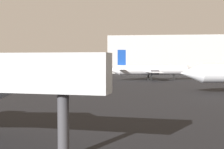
# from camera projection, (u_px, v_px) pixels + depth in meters

# --- Properties ---
(airplane_distant) EXTENTS (25.62, 16.49, 8.66)m
(airplane_distant) POSITION_uv_depth(u_px,v_px,m) (152.00, 70.00, 87.73)
(airplane_distant) COLOR white
(airplane_distant) RESTS_ON ground_plane
(terminal_building) EXTENTS (63.21, 18.07, 15.79)m
(terminal_building) POSITION_uv_depth(u_px,v_px,m) (183.00, 55.00, 132.24)
(terminal_building) COLOR #B7B7B2
(terminal_building) RESTS_ON ground_plane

